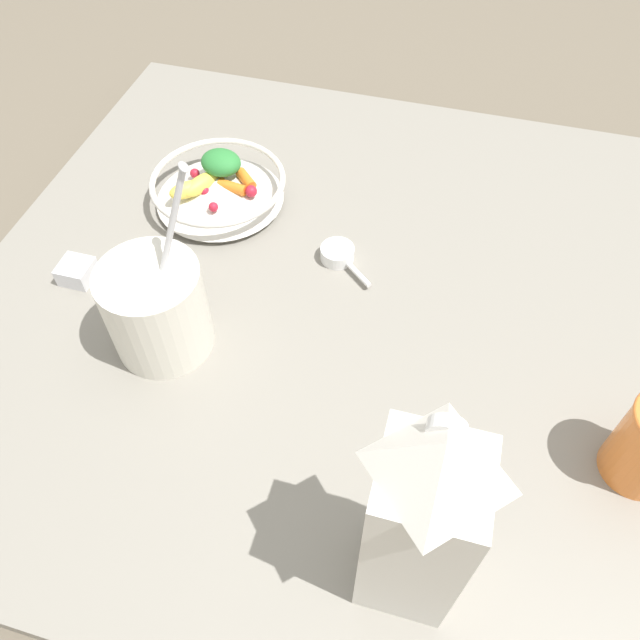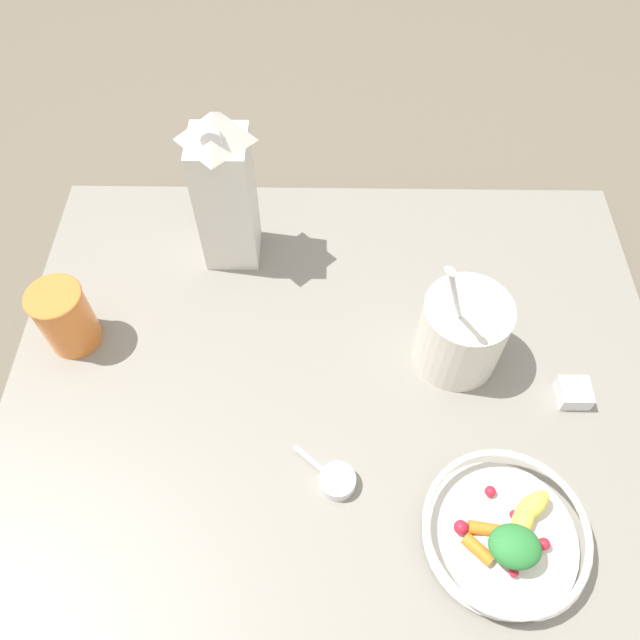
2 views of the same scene
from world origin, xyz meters
TOP-DOWN VIEW (x-y plane):
  - ground_plane at (0.00, 0.00)m, footprint 6.00×6.00m
  - countertop at (0.00, 0.00)m, footprint 1.04×1.04m
  - fruit_bowl at (0.22, -0.15)m, footprint 0.22×0.22m
  - milk_carton at (-0.18, 0.36)m, footprint 0.09×0.09m
  - yogurt_tub at (0.19, 0.14)m, footprint 0.13×0.13m
  - drinking_cup at (-0.43, 0.17)m, footprint 0.09×0.09m
  - spice_jar at (0.36, 0.07)m, footprint 0.05×0.05m
  - measuring_scoop at (-0.00, -0.07)m, footprint 0.09×0.08m

SIDE VIEW (x-z plane):
  - ground_plane at x=0.00m, z-range 0.00..0.00m
  - countertop at x=0.00m, z-range 0.00..0.04m
  - measuring_scoop at x=0.00m, z-range 0.04..0.06m
  - spice_jar at x=0.36m, z-range 0.04..0.06m
  - fruit_bowl at x=0.22m, z-range 0.03..0.11m
  - drinking_cup at x=-0.43m, z-range 0.04..0.16m
  - yogurt_tub at x=0.19m, z-range -0.03..0.25m
  - milk_carton at x=-0.18m, z-range 0.04..0.34m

